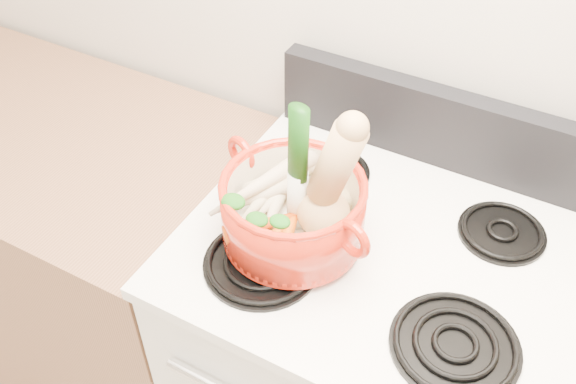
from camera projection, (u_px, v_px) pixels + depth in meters
The scene contains 24 objects.
wall_back at pixel (474, 7), 1.24m from camera, with size 3.50×0.02×2.60m, color beige.
stove_body at pixel (366, 378), 1.59m from camera, with size 0.76×0.65×0.92m, color silver.
cooktop at pixel (385, 251), 1.27m from camera, with size 0.78×0.67×0.03m, color white.
control_backsplash at pixel (443, 128), 1.39m from camera, with size 0.76×0.05×0.18m, color black.
counter_left at pixel (46, 231), 1.98m from camera, with size 1.36×0.65×0.90m, color brown.
burner_front_left at pixel (261, 262), 1.22m from camera, with size 0.22×0.22×0.02m, color black.
burner_front_right at pixel (455, 344), 1.08m from camera, with size 0.22×0.22×0.02m, color black.
burner_back_left at pixel (330, 171), 1.41m from camera, with size 0.17×0.17×0.02m, color black.
burner_back_right at pixel (502, 231), 1.28m from camera, with size 0.17×0.17×0.02m, color black.
dutch_oven at pixel (293, 210), 1.21m from camera, with size 0.27×0.27×0.13m, color #B5210F.
pot_handle_left at pixel (241, 153), 1.26m from camera, with size 0.08×0.08×0.02m, color #B5210F.
pot_handle_right at pixel (353, 239), 1.09m from camera, with size 0.08×0.08×0.02m, color #B5210F.
squash at pixel (325, 179), 1.14m from camera, with size 0.11×0.11×0.26m, color tan, non-canonical shape.
leek at pixel (298, 168), 1.15m from camera, with size 0.04×0.04×0.28m, color silver.
ginger at pixel (330, 196), 1.26m from camera, with size 0.08×0.06×0.05m, color tan.
parsnip_0 at pixel (275, 207), 1.24m from camera, with size 0.04×0.04×0.21m, color beige.
parsnip_1 at pixel (266, 193), 1.25m from camera, with size 0.05×0.05×0.22m, color beige.
parsnip_2 at pixel (279, 193), 1.25m from camera, with size 0.04×0.04×0.17m, color beige.
parsnip_3 at pixel (262, 193), 1.25m from camera, with size 0.04×0.04×0.19m, color beige.
parsnip_4 at pixel (279, 174), 1.28m from camera, with size 0.04×0.04×0.21m, color beige.
parsnip_5 at pixel (263, 182), 1.24m from camera, with size 0.05×0.05×0.24m, color beige.
carrot_0 at pixel (283, 228), 1.21m from camera, with size 0.03×0.03×0.16m, color #C84C0A.
carrot_1 at pixel (267, 225), 1.20m from camera, with size 0.04×0.04×0.17m, color red.
carrot_2 at pixel (292, 222), 1.20m from camera, with size 0.03×0.03×0.16m, color #D85F0A.
Camera 1 is at (0.24, 0.56, 1.89)m, focal length 40.00 mm.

